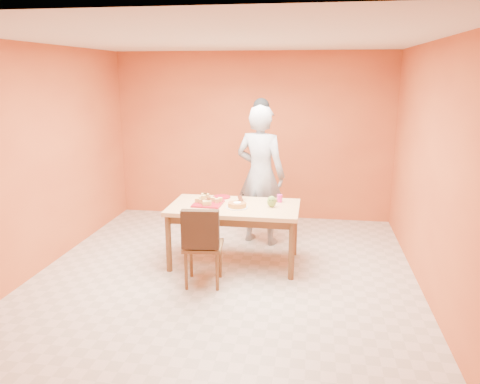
% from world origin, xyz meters
% --- Properties ---
extents(floor, '(5.00, 5.00, 0.00)m').
position_xyz_m(floor, '(0.00, 0.00, 0.00)').
color(floor, beige).
rests_on(floor, ground).
extents(ceiling, '(5.00, 5.00, 0.00)m').
position_xyz_m(ceiling, '(0.00, 0.00, 2.70)').
color(ceiling, silver).
rests_on(ceiling, wall_back).
extents(wall_back, '(4.50, 0.00, 4.50)m').
position_xyz_m(wall_back, '(0.00, 2.50, 1.35)').
color(wall_back, '#CB602F').
rests_on(wall_back, floor).
extents(wall_left, '(0.00, 5.00, 5.00)m').
position_xyz_m(wall_left, '(-2.25, 0.00, 1.35)').
color(wall_left, '#CB602F').
rests_on(wall_left, floor).
extents(wall_right, '(0.00, 5.00, 5.00)m').
position_xyz_m(wall_right, '(2.25, 0.00, 1.35)').
color(wall_right, '#CB602F').
rests_on(wall_right, floor).
extents(dining_table, '(1.60, 0.90, 0.76)m').
position_xyz_m(dining_table, '(0.05, 0.44, 0.67)').
color(dining_table, '#E0B175').
rests_on(dining_table, floor).
extents(dining_chair, '(0.47, 0.54, 0.94)m').
position_xyz_m(dining_chair, '(-0.19, -0.23, 0.49)').
color(dining_chair, brown).
rests_on(dining_chair, floor).
extents(pastry_pile, '(0.32, 0.32, 0.10)m').
position_xyz_m(pastry_pile, '(-0.28, 0.43, 0.83)').
color(pastry_pile, tan).
rests_on(pastry_pile, pastry_platter).
extents(person, '(0.82, 0.66, 1.95)m').
position_xyz_m(person, '(0.28, 1.27, 0.98)').
color(person, '#9A9A9D').
rests_on(person, floor).
extents(pastry_platter, '(0.36, 0.36, 0.02)m').
position_xyz_m(pastry_platter, '(-0.28, 0.43, 0.77)').
color(pastry_platter, maroon).
rests_on(pastry_platter, dining_table).
extents(red_dinner_plate, '(0.29, 0.29, 0.01)m').
position_xyz_m(red_dinner_plate, '(-0.18, 0.79, 0.77)').
color(red_dinner_plate, maroon).
rests_on(red_dinner_plate, dining_table).
extents(white_cake_plate, '(0.32, 0.32, 0.01)m').
position_xyz_m(white_cake_plate, '(0.10, 0.35, 0.77)').
color(white_cake_plate, white).
rests_on(white_cake_plate, dining_table).
extents(sponge_cake, '(0.29, 0.29, 0.05)m').
position_xyz_m(sponge_cake, '(0.10, 0.35, 0.80)').
color(sponge_cake, orange).
rests_on(sponge_cake, white_cake_plate).
extents(cake_server, '(0.13, 0.30, 0.01)m').
position_xyz_m(cake_server, '(0.11, 0.53, 0.83)').
color(cake_server, silver).
rests_on(cake_server, sponge_cake).
extents(egg_ornament, '(0.14, 0.12, 0.14)m').
position_xyz_m(egg_ornament, '(0.51, 0.45, 0.83)').
color(egg_ornament, olive).
rests_on(egg_ornament, dining_table).
extents(magenta_glass, '(0.09, 0.09, 0.10)m').
position_xyz_m(magenta_glass, '(0.59, 0.69, 0.81)').
color(magenta_glass, '#D92084').
rests_on(magenta_glass, dining_table).
extents(checker_tin, '(0.10, 0.10, 0.03)m').
position_xyz_m(checker_tin, '(0.55, 0.71, 0.77)').
color(checker_tin, '#341F0E').
rests_on(checker_tin, dining_table).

